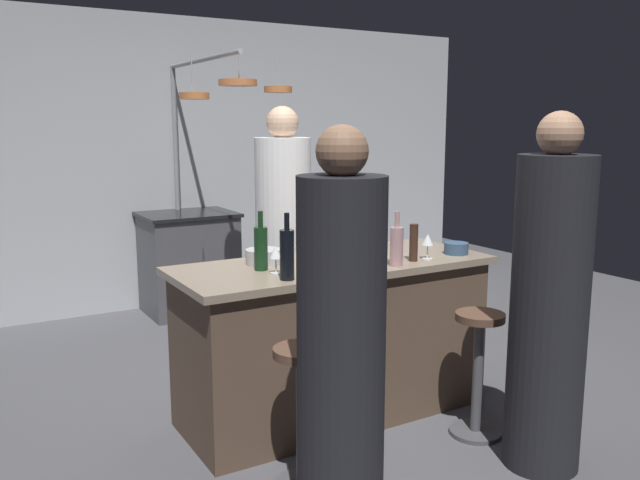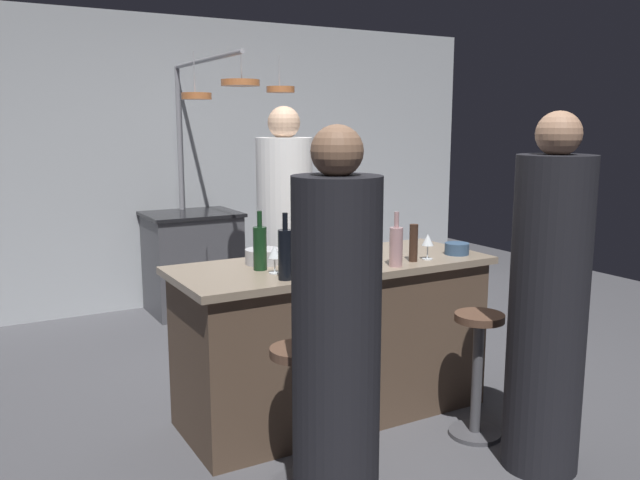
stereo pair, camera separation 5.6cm
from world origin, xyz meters
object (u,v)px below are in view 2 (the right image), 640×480
at_px(pepper_mill, 414,243).
at_px(wine_glass_near_left_guest, 275,253).
at_px(bar_stool_left, 299,412).
at_px(mixing_bowl_steel, 263,256).
at_px(guest_left, 336,354).
at_px(guest_right, 548,309).
at_px(wine_glass_by_chef, 428,241).
at_px(bar_stool_right, 477,369).
at_px(wine_bottle_white, 359,245).
at_px(mixing_bowl_blue, 457,249).
at_px(wine_bottle_rose, 396,246).
at_px(wine_bottle_red, 260,247).
at_px(wine_bottle_dark, 285,253).
at_px(wine_glass_near_right_guest, 305,237).
at_px(chef, 285,249).
at_px(stove_range, 193,262).

xyz_separation_m(pepper_mill, wine_glass_near_left_guest, (-0.81, 0.11, 0.00)).
bearing_deg(bar_stool_left, mixing_bowl_steel, 76.57).
height_order(guest_left, guest_right, guest_right).
xyz_separation_m(guest_right, wine_glass_by_chef, (-0.08, 0.81, 0.21)).
xyz_separation_m(bar_stool_left, guest_right, (1.12, -0.40, 0.42)).
xyz_separation_m(bar_stool_right, wine_bottle_white, (-0.51, 0.38, 0.66)).
distance_m(guest_left, pepper_mill, 1.26).
xyz_separation_m(mixing_bowl_blue, mixing_bowl_steel, (-1.10, 0.33, 0.01)).
relative_size(pepper_mill, wine_bottle_rose, 0.71).
xyz_separation_m(wine_bottle_red, mixing_bowl_blue, (1.18, -0.19, -0.09)).
bearing_deg(wine_bottle_rose, mixing_bowl_blue, 9.96).
relative_size(bar_stool_right, guest_right, 0.40).
xyz_separation_m(wine_bottle_dark, mixing_bowl_steel, (0.06, 0.40, -0.09)).
xyz_separation_m(wine_glass_near_left_guest, wine_glass_near_right_guest, (0.38, 0.37, 0.00)).
xyz_separation_m(chef, pepper_mill, (0.28, -1.04, 0.18)).
distance_m(stove_range, wine_glass_near_right_guest, 2.25).
distance_m(wine_bottle_rose, wine_glass_near_right_guest, 0.60).
xyz_separation_m(bar_stool_right, mixing_bowl_steel, (-0.89, 0.77, 0.57)).
distance_m(wine_bottle_white, wine_bottle_dark, 0.44).
distance_m(chef, guest_left, 1.94).
distance_m(wine_bottle_white, wine_glass_by_chef, 0.49).
height_order(stove_range, wine_bottle_rose, wine_bottle_rose).
height_order(chef, wine_glass_near_left_guest, chef).
relative_size(pepper_mill, wine_glass_near_right_guest, 1.44).
distance_m(bar_stool_left, wine_bottle_dark, 0.76).
xyz_separation_m(stove_range, bar_stool_left, (-0.55, -3.07, -0.07)).
bearing_deg(bar_stool_right, wine_glass_near_left_guest, 151.11).
xyz_separation_m(pepper_mill, wine_bottle_red, (-0.84, 0.22, 0.02)).
bearing_deg(wine_glass_near_right_guest, mixing_bowl_steel, -160.08).
height_order(stove_range, wine_glass_near_left_guest, wine_glass_near_left_guest).
bearing_deg(bar_stool_left, wine_bottle_red, 80.58).
bearing_deg(stove_range, wine_glass_by_chef, -79.40).
distance_m(guest_left, wine_bottle_dark, 0.79).
height_order(bar_stool_right, pepper_mill, pepper_mill).
height_order(wine_glass_near_right_guest, mixing_bowl_steel, wine_glass_near_right_guest).
height_order(wine_bottle_red, wine_glass_near_right_guest, wine_bottle_red).
xyz_separation_m(wine_bottle_white, wine_bottle_red, (-0.45, 0.25, -0.01)).
distance_m(bar_stool_left, wine_bottle_rose, 1.07).
xyz_separation_m(wine_bottle_dark, wine_glass_by_chef, (0.92, 0.04, -0.03)).
bearing_deg(mixing_bowl_blue, wine_glass_by_chef, -172.83).
relative_size(bar_stool_left, wine_glass_near_left_guest, 4.66).
relative_size(wine_bottle_rose, wine_glass_by_chef, 2.03).
bearing_deg(chef, pepper_mill, -74.79).
bearing_deg(wine_bottle_dark, chef, 63.61).
bearing_deg(bar_stool_left, mixing_bowl_blue, 18.88).
height_order(wine_glass_near_right_guest, mixing_bowl_blue, wine_glass_near_right_guest).
height_order(bar_stool_left, bar_stool_right, same).
distance_m(wine_bottle_red, wine_glass_near_right_guest, 0.48).
height_order(stove_range, wine_glass_near_right_guest, wine_glass_near_right_guest).
bearing_deg(pepper_mill, wine_glass_by_chef, 1.54).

